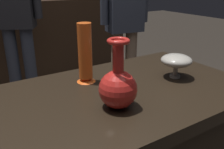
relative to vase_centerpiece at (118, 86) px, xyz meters
The scene contains 6 objects.
back_display_shelf 2.34m from the vase_centerpiece, 89.50° to the left, with size 2.60×0.40×0.99m.
vase_centerpiece is the anchor object (origin of this frame).
vase_tall_behind 0.26m from the vase_centerpiece, 87.44° to the left, with size 0.08×0.08×0.25m.
vase_left_accent 0.38m from the vase_centerpiece, 13.79° to the left, with size 0.14×0.14×0.11m.
visitor_center_back 1.66m from the vase_centerpiece, 88.69° to the left, with size 0.42×0.31×1.64m.
visitor_near_right 1.53m from the vase_centerpiece, 53.83° to the left, with size 0.46×0.23×1.54m.
Camera 1 is at (-0.44, -0.73, 1.21)m, focal length 39.49 mm.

